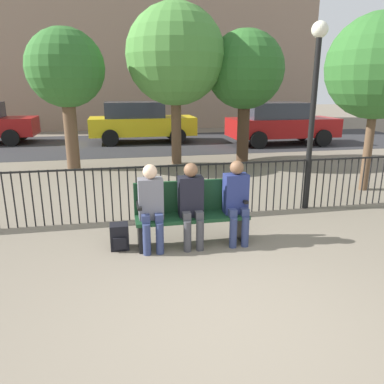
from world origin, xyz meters
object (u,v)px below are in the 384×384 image
(backpack, at_px, (120,237))
(parked_car_0, at_px, (140,122))
(seated_person_0, at_px, (151,203))
(park_bench, at_px, (191,211))
(tree_0, at_px, (66,70))
(tree_1, at_px, (175,56))
(tree_2, at_px, (379,67))
(seated_person_2, at_px, (236,198))
(lamp_post, at_px, (315,88))
(seated_person_1, at_px, (191,201))
(parked_car_1, at_px, (280,123))
(tree_3, at_px, (245,71))

(backpack, relative_size, parked_car_0, 0.09)
(seated_person_0, height_order, parked_car_0, parked_car_0)
(park_bench, height_order, tree_0, tree_0)
(tree_1, height_order, tree_2, tree_1)
(park_bench, distance_m, seated_person_0, 0.63)
(seated_person_2, relative_size, lamp_post, 0.37)
(seated_person_1, xyz_separation_m, parked_car_1, (5.35, 8.90, 0.16))
(seated_person_0, xyz_separation_m, parked_car_1, (5.92, 8.90, 0.16))
(seated_person_0, xyz_separation_m, parked_car_0, (0.57, 10.51, 0.16))
(seated_person_1, xyz_separation_m, backpack, (-1.02, 0.11, -0.50))
(tree_0, bearing_deg, seated_person_0, -74.11)
(lamp_post, bearing_deg, tree_3, 85.88)
(seated_person_0, distance_m, tree_0, 6.19)
(backpack, distance_m, tree_2, 6.29)
(tree_0, xyz_separation_m, tree_3, (4.98, 0.29, 0.02))
(tree_2, distance_m, lamp_post, 2.17)
(lamp_post, relative_size, parked_car_1, 0.79)
(seated_person_0, distance_m, seated_person_2, 1.23)
(seated_person_2, bearing_deg, lamp_post, 35.49)
(park_bench, relative_size, backpack, 4.41)
(tree_0, bearing_deg, parked_car_0, 65.84)
(tree_3, bearing_deg, tree_1, -179.91)
(lamp_post, bearing_deg, seated_person_0, -157.07)
(seated_person_0, bearing_deg, park_bench, 12.14)
(parked_car_1, bearing_deg, seated_person_2, -117.76)
(tree_2, distance_m, parked_car_1, 6.98)
(tree_1, bearing_deg, backpack, -106.89)
(park_bench, xyz_separation_m, tree_3, (2.78, 5.81, 2.17))
(backpack, bearing_deg, tree_0, 101.76)
(park_bench, distance_m, parked_car_0, 10.39)
(park_bench, bearing_deg, tree_3, 64.42)
(lamp_post, xyz_separation_m, parked_car_1, (2.89, 7.62, -1.37))
(seated_person_1, xyz_separation_m, parked_car_0, (0.00, 10.51, 0.16))
(tree_1, xyz_separation_m, parked_car_1, (4.61, 2.97, -2.20))
(parked_car_0, xyz_separation_m, parked_car_1, (5.35, -1.60, 0.00))
(seated_person_2, distance_m, tree_3, 6.61)
(tree_0, height_order, lamp_post, tree_0)
(backpack, xyz_separation_m, tree_0, (-1.15, 5.54, 2.46))
(tree_3, distance_m, lamp_post, 4.68)
(backpack, bearing_deg, park_bench, 1.16)
(seated_person_2, xyz_separation_m, tree_3, (2.13, 5.93, 1.97))
(tree_2, bearing_deg, backpack, -158.56)
(seated_person_2, height_order, parked_car_0, parked_car_0)
(tree_0, height_order, parked_car_0, tree_0)
(tree_1, relative_size, tree_2, 1.20)
(tree_1, relative_size, tree_3, 1.16)
(seated_person_1, xyz_separation_m, lamp_post, (2.47, 1.28, 1.53))
(seated_person_2, bearing_deg, seated_person_0, -179.99)
(tree_1, bearing_deg, seated_person_0, -102.49)
(parked_car_0, relative_size, parked_car_1, 1.00)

